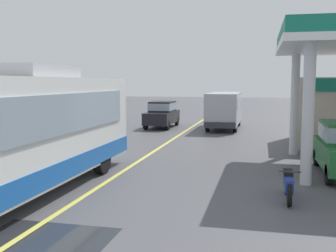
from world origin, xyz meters
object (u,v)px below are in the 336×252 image
coach_bus_main (17,136)px  motorcycle_parked_forecourt (288,184)px  car_trailing_behind_bus (162,113)px  minibus_opposing_lane (224,107)px

coach_bus_main → motorcycle_parked_forecourt: bearing=11.6°
coach_bus_main → motorcycle_parked_forecourt: (7.23, 1.48, -1.28)m
motorcycle_parked_forecourt → car_trailing_behind_bus: car_trailing_behind_bus is taller
car_trailing_behind_bus → coach_bus_main: bearing=-89.0°
coach_bus_main → car_trailing_behind_bus: coach_bus_main is taller
motorcycle_parked_forecourt → car_trailing_behind_bus: 18.06m
motorcycle_parked_forecourt → coach_bus_main: bearing=-168.4°
minibus_opposing_lane → car_trailing_behind_bus: 4.34m
coach_bus_main → motorcycle_parked_forecourt: coach_bus_main is taller
minibus_opposing_lane → car_trailing_behind_bus: minibus_opposing_lane is taller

